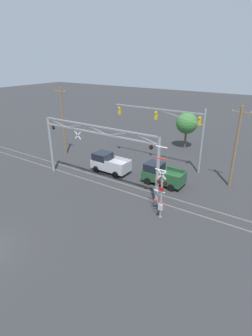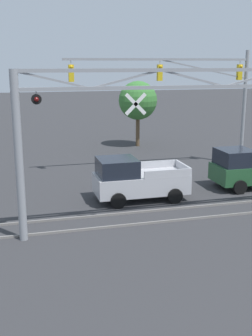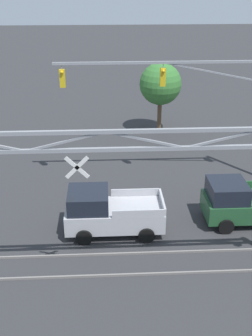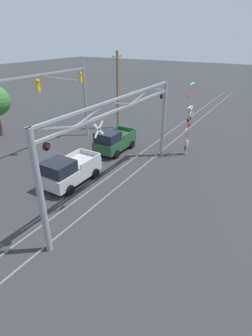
{
  "view_description": "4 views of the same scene",
  "coord_description": "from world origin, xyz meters",
  "px_view_note": "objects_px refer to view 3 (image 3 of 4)",
  "views": [
    {
      "loc": [
        16.52,
        -6.58,
        12.75
      ],
      "look_at": [
        1.98,
        15.1,
        1.67
      ],
      "focal_mm": 28.0,
      "sensor_mm": 36.0,
      "label": 1
    },
    {
      "loc": [
        -7.03,
        -3.19,
        6.77
      ],
      "look_at": [
        -2.09,
        15.44,
        1.94
      ],
      "focal_mm": 45.0,
      "sensor_mm": 36.0,
      "label": 2
    },
    {
      "loc": [
        -1.42,
        -0.84,
        11.54
      ],
      "look_at": [
        -0.55,
        15.68,
        3.7
      ],
      "focal_mm": 45.0,
      "sensor_mm": 36.0,
      "label": 3
    },
    {
      "loc": [
        -13.65,
        4.11,
        9.9
      ],
      "look_at": [
        0.03,
        12.35,
        1.77
      ],
      "focal_mm": 28.0,
      "sensor_mm": 36.0,
      "label": 4
    }
  ],
  "objects_px": {
    "pickup_truck_following": "(244,202)",
    "traffic_signal_span": "(212,92)",
    "background_tree_beyond_span": "(160,84)",
    "crossing_gantry": "(145,188)",
    "pickup_truck_lead": "(109,212)"
  },
  "relations": [
    {
      "from": "pickup_truck_lead",
      "to": "crossing_gantry",
      "type": "bearing_deg",
      "value": -70.23
    },
    {
      "from": "crossing_gantry",
      "to": "background_tree_beyond_span",
      "type": "bearing_deg",
      "value": 80.83
    },
    {
      "from": "crossing_gantry",
      "to": "pickup_truck_following",
      "type": "xyz_separation_m",
      "value": [
        5.4,
        4.21,
        -3.19
      ]
    },
    {
      "from": "crossing_gantry",
      "to": "background_tree_beyond_span",
      "type": "xyz_separation_m",
      "value": [
        2.79,
        17.28,
        -0.49
      ]
    },
    {
      "from": "background_tree_beyond_span",
      "to": "traffic_signal_span",
      "type": "bearing_deg",
      "value": -76.95
    },
    {
      "from": "traffic_signal_span",
      "to": "pickup_truck_lead",
      "type": "height_order",
      "value": "traffic_signal_span"
    },
    {
      "from": "pickup_truck_lead",
      "to": "background_tree_beyond_span",
      "type": "height_order",
      "value": "background_tree_beyond_span"
    },
    {
      "from": "traffic_signal_span",
      "to": "pickup_truck_following",
      "type": "relative_size",
      "value": 2.71
    },
    {
      "from": "pickup_truck_lead",
      "to": "background_tree_beyond_span",
      "type": "xyz_separation_m",
      "value": [
        4.1,
        13.62,
        2.7
      ]
    },
    {
      "from": "crossing_gantry",
      "to": "traffic_signal_span",
      "type": "height_order",
      "value": "traffic_signal_span"
    },
    {
      "from": "pickup_truck_following",
      "to": "background_tree_beyond_span",
      "type": "xyz_separation_m",
      "value": [
        -2.62,
        13.08,
        2.7
      ]
    },
    {
      "from": "pickup_truck_following",
      "to": "crossing_gantry",
      "type": "bearing_deg",
      "value": -142.11
    },
    {
      "from": "pickup_truck_lead",
      "to": "pickup_truck_following",
      "type": "distance_m",
      "value": 6.74
    },
    {
      "from": "traffic_signal_span",
      "to": "crossing_gantry",
      "type": "bearing_deg",
      "value": -116.68
    },
    {
      "from": "pickup_truck_following",
      "to": "traffic_signal_span",
      "type": "bearing_deg",
      "value": 98.51
    }
  ]
}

